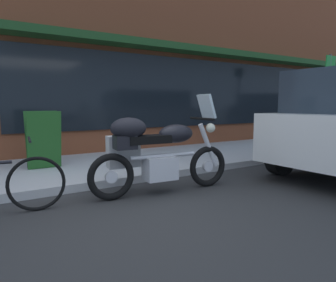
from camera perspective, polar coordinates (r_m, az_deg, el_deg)
The scene contains 5 objects.
ground_plane at distance 3.48m, azimuth -5.98°, elevation -13.83°, with size 80.00×80.00×0.00m, color #2C2C2C.
storefront_building at distance 9.96m, azimuth 13.98°, elevation 18.36°, with size 19.00×0.90×6.60m.
touring_motorcycle at distance 4.12m, azimuth -2.80°, elevation -1.93°, with size 2.11×0.78×1.39m.
sandwich_board_sign at distance 5.65m, azimuth -22.70°, elevation 0.24°, with size 0.55×0.42×1.00m.
parking_sign_pole at distance 9.68m, azimuth 28.26°, elevation 8.33°, with size 0.44×0.07×2.50m.
Camera 1 is at (-1.38, -2.95, 1.24)m, focal length 31.92 mm.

